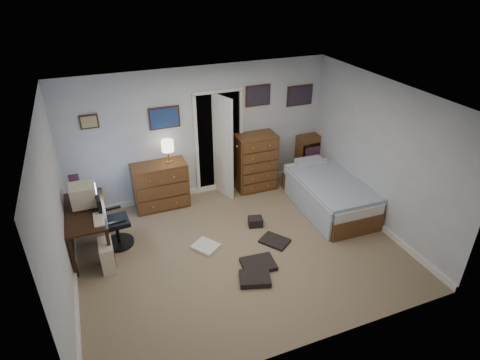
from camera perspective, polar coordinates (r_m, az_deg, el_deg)
name	(u,v)px	position (r m, az deg, el deg)	size (l,w,h in m)	color
floor	(240,250)	(6.57, -0.03, -9.89)	(5.00, 4.00, 0.02)	#86775C
computer_desk	(81,221)	(6.68, -21.71, -5.40)	(0.59, 1.28, 0.74)	black
crt_monitor	(84,195)	(6.62, -21.36, -2.01)	(0.39, 0.36, 0.35)	beige
keyboard	(99,219)	(6.27, -19.46, -5.29)	(0.15, 0.39, 0.02)	beige
pc_tower	(107,255)	(6.41, -18.35, -10.14)	(0.21, 0.41, 0.44)	beige
office_chair	(113,226)	(6.74, -17.63, -6.26)	(0.50, 0.50, 0.97)	black
media_stack	(78,193)	(7.77, -22.09, -1.74)	(0.17, 0.17, 0.84)	maroon
low_dresser	(160,185)	(7.56, -11.25, -0.72)	(0.98, 0.49, 0.87)	brown
table_lamp	(168,147)	(7.26, -10.26, 4.70)	(0.22, 0.22, 0.43)	gold
doorway	(214,138)	(8.00, -3.71, 6.04)	(0.96, 1.12, 2.05)	black
tall_dresser	(256,162)	(7.95, 2.23, 2.56)	(0.79, 0.46, 1.15)	brown
headboard_bookcase	(318,152)	(8.74, 11.07, 3.87)	(1.02, 0.30, 0.91)	brown
bed	(328,193)	(7.59, 12.45, -1.87)	(1.11, 1.99, 0.64)	brown
wall_posters	(229,104)	(7.54, -1.55, 10.70)	(4.38, 0.04, 0.60)	#331E11
floor_clutter	(251,254)	(6.40, 1.59, -10.49)	(1.62, 1.62, 0.16)	black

